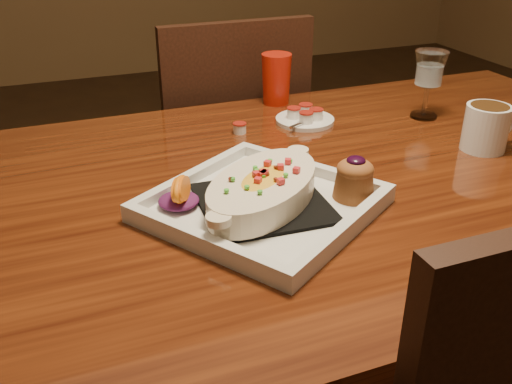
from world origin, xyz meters
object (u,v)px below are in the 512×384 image
object	(u,v)px
coffee_mug	(487,126)
red_tumbler	(276,79)
table	(329,218)
saucer	(305,118)
plate	(269,194)
chair_far	(226,161)
goblet	(429,72)

from	to	relation	value
coffee_mug	red_tumbler	size ratio (longest dim) A/B	1.02
coffee_mug	red_tumbler	bearing A→B (deg)	116.76
table	coffee_mug	xyz separation A→B (m)	(0.33, -0.01, 0.15)
saucer	red_tumbler	xyz separation A→B (m)	(-0.01, 0.15, 0.05)
table	plate	bearing A→B (deg)	-151.40
chair_far	plate	bearing A→B (deg)	77.13
plate	goblet	world-z (taller)	goblet
goblet	saucer	world-z (taller)	goblet
plate	red_tumbler	distance (m)	0.54
coffee_mug	saucer	xyz separation A→B (m)	(-0.27, 0.27, -0.04)
red_tumbler	chair_far	bearing A→B (deg)	104.13
table	saucer	xyz separation A→B (m)	(0.06, 0.25, 0.11)
goblet	plate	bearing A→B (deg)	-151.00
table	red_tumbler	bearing A→B (deg)	81.78
saucer	red_tumbler	bearing A→B (deg)	92.70
goblet	red_tumbler	distance (m)	0.35
table	red_tumbler	distance (m)	0.43
table	coffee_mug	bearing A→B (deg)	-2.27
chair_far	plate	distance (m)	0.79
red_tumbler	coffee_mug	bearing A→B (deg)	-56.49
chair_far	coffee_mug	xyz separation A→B (m)	(0.33, -0.64, 0.29)
saucer	red_tumbler	size ratio (longest dim) A/B	1.09
chair_far	saucer	distance (m)	0.46
saucer	table	bearing A→B (deg)	-104.41
chair_far	goblet	bearing A→B (deg)	126.92
saucer	plate	bearing A→B (deg)	-123.84
plate	coffee_mug	distance (m)	0.50
table	coffee_mug	distance (m)	0.36
table	plate	xyz separation A→B (m)	(-0.16, -0.09, 0.13)
chair_far	red_tumbler	size ratio (longest dim) A/B	7.74
chair_far	saucer	xyz separation A→B (m)	(0.06, -0.38, 0.25)
chair_far	saucer	bearing A→B (deg)	99.74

